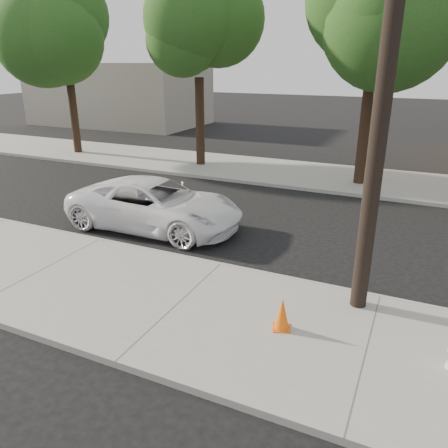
{
  "coord_description": "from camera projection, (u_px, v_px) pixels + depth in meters",
  "views": [
    {
      "loc": [
        4.44,
        -11.48,
        5.15
      ],
      "look_at": [
        -0.21,
        -1.44,
        1.0
      ],
      "focal_mm": 35.0,
      "sensor_mm": 36.0,
      "label": 1
    }
  ],
  "objects": [
    {
      "name": "near_sidewalk",
      "position": [
        178.0,
        306.0,
        9.63
      ],
      "size": [
        90.0,
        4.4,
        0.15
      ],
      "primitive_type": "cube",
      "color": "gray",
      "rests_on": "ground"
    },
    {
      "name": "utility_pole",
      "position": [
        384.0,
        87.0,
        7.95
      ],
      "size": [
        1.4,
        0.34,
        9.0
      ],
      "color": "black",
      "rests_on": "near_sidewalk"
    },
    {
      "name": "police_cruiser",
      "position": [
        155.0,
        205.0,
        14.07
      ],
      "size": [
        5.77,
        2.73,
        1.59
      ],
      "primitive_type": "imported",
      "rotation": [
        0.0,
        0.0,
        1.59
      ],
      "color": "white",
      "rests_on": "ground"
    },
    {
      "name": "traffic_cone",
      "position": [
        282.0,
        314.0,
        8.58
      ],
      "size": [
        0.44,
        0.44,
        0.67
      ],
      "rotation": [
        0.0,
        0.0,
        0.33
      ],
      "color": "#F5600C",
      "rests_on": "near_sidewalk"
    },
    {
      "name": "building_far",
      "position": [
        119.0,
        94.0,
        37.29
      ],
      "size": [
        14.0,
        8.0,
        5.0
      ],
      "primitive_type": "cube",
      "color": "gray",
      "rests_on": "ground"
    },
    {
      "name": "ground",
      "position": [
        250.0,
        241.0,
        13.31
      ],
      "size": [
        120.0,
        120.0,
        0.0
      ],
      "primitive_type": "plane",
      "color": "black",
      "rests_on": "ground"
    },
    {
      "name": "far_sidewalk",
      "position": [
        317.0,
        176.0,
        20.51
      ],
      "size": [
        90.0,
        5.0,
        0.15
      ],
      "primitive_type": "cube",
      "color": "gray",
      "rests_on": "ground"
    },
    {
      "name": "tree_a",
      "position": [
        65.0,
        33.0,
        23.11
      ],
      "size": [
        4.65,
        4.5,
        9.0
      ],
      "color": "black",
      "rests_on": "far_sidewalk"
    },
    {
      "name": "curb_near",
      "position": [
        221.0,
        266.0,
        11.5
      ],
      "size": [
        90.0,
        0.12,
        0.16
      ],
      "primitive_type": "cube",
      "color": "#9E9B93",
      "rests_on": "ground"
    },
    {
      "name": "tree_c",
      "position": [
        383.0,
        11.0,
        16.5
      ],
      "size": [
        4.96,
        4.8,
        9.55
      ],
      "color": "black",
      "rests_on": "far_sidewalk"
    },
    {
      "name": "tree_b",
      "position": [
        201.0,
        38.0,
        20.28
      ],
      "size": [
        4.34,
        4.2,
        8.45
      ],
      "color": "black",
      "rests_on": "far_sidewalk"
    }
  ]
}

